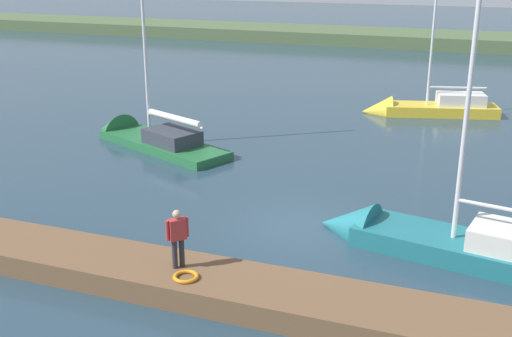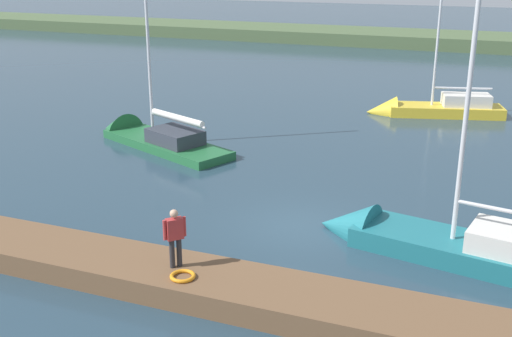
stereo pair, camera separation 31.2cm
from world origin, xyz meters
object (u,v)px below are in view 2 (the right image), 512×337
object	(u,v)px
sailboat_inner_slip	(429,111)
person_on_dock	(175,234)
sailboat_far_left	(433,246)
life_ring_buoy	(183,276)

from	to	relation	value
sailboat_inner_slip	person_on_dock	size ratio (longest dim) A/B	5.04
sailboat_far_left	life_ring_buoy	bearing A→B (deg)	52.87
sailboat_far_left	person_on_dock	xyz separation A→B (m)	(6.10, 4.64, 1.32)
sailboat_inner_slip	person_on_dock	distance (m)	22.49
sailboat_inner_slip	person_on_dock	bearing A→B (deg)	65.23
sailboat_far_left	person_on_dock	world-z (taller)	sailboat_far_left
life_ring_buoy	sailboat_inner_slip	distance (m)	22.87
sailboat_inner_slip	sailboat_far_left	bearing A→B (deg)	82.43
life_ring_buoy	sailboat_inner_slip	bearing A→B (deg)	-98.57
life_ring_buoy	sailboat_far_left	xyz separation A→B (m)	(-5.65, -5.13, -0.45)
life_ring_buoy	sailboat_inner_slip	world-z (taller)	sailboat_inner_slip
person_on_dock	life_ring_buoy	bearing A→B (deg)	174.87
sailboat_far_left	sailboat_inner_slip	world-z (taller)	sailboat_far_left
life_ring_buoy	person_on_dock	xyz separation A→B (m)	(0.45, -0.49, 0.87)
life_ring_buoy	sailboat_far_left	size ratio (longest dim) A/B	0.06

